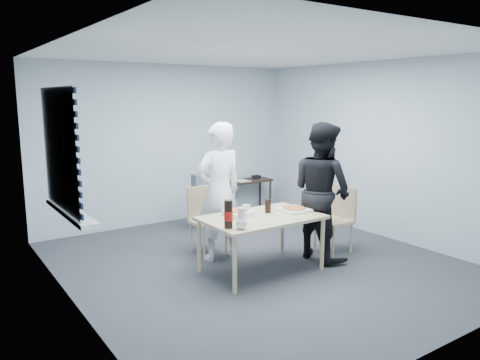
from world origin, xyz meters
TOP-DOWN VIEW (x-y plane):
  - room at (-2.20, 0.40)m, footprint 5.00×5.00m
  - dining_table at (-0.13, -0.24)m, footprint 1.40×0.88m
  - chair_far at (-0.32, 0.76)m, footprint 0.42×0.42m
  - chair_right at (1.18, -0.22)m, footprint 0.42×0.42m
  - person_white at (-0.31, 0.43)m, footprint 0.65×0.42m
  - person_black at (0.80, -0.28)m, footprint 0.47×0.86m
  - side_table at (1.44, 2.28)m, footprint 0.89×0.39m
  - stool at (0.16, 1.70)m, footprint 0.35×0.35m
  - backpack at (0.16, 1.68)m, footprint 0.30×0.22m
  - pizza_box_a at (-0.34, -0.06)m, footprint 0.29×0.29m
  - pizza_box_b at (0.35, -0.27)m, footprint 0.34×0.34m
  - mug_a at (-0.64, -0.55)m, footprint 0.17×0.17m
  - mug_b at (-0.17, 0.02)m, footprint 0.10×0.10m
  - cola_glass at (0.04, -0.14)m, footprint 0.10×0.10m
  - soda_bottle at (-0.73, -0.44)m, footprint 0.10×0.10m
  - plastic_cups at (-0.55, -0.44)m, footprint 0.09×0.09m
  - rubber_band at (0.12, -0.57)m, footprint 0.06×0.06m
  - papers at (1.29, 2.26)m, footprint 0.29×0.35m
  - black_box at (1.66, 2.31)m, footprint 0.16×0.14m

SIDE VIEW (x-z plane):
  - stool at x=0.16m, z-range 0.13..0.61m
  - side_table at x=1.44m, z-range 0.22..0.81m
  - chair_far at x=-0.32m, z-range 0.07..0.96m
  - chair_right at x=1.18m, z-range 0.07..0.96m
  - papers at x=1.29m, z-range 0.59..0.60m
  - dining_table at x=-0.13m, z-range 0.28..0.96m
  - black_box at x=1.66m, z-range 0.59..0.65m
  - rubber_band at x=0.12m, z-range 0.68..0.68m
  - backpack at x=0.16m, z-range 0.47..0.89m
  - pizza_box_b at x=0.35m, z-range 0.68..0.73m
  - pizza_box_a at x=-0.34m, z-range 0.68..0.75m
  - mug_b at x=-0.17m, z-range 0.68..0.77m
  - mug_a at x=-0.64m, z-range 0.68..0.78m
  - cola_glass at x=0.04m, z-range 0.68..0.84m
  - plastic_cups at x=-0.55m, z-range 0.68..0.88m
  - soda_bottle at x=-0.73m, z-range 0.67..0.98m
  - person_white at x=-0.31m, z-range 0.00..1.77m
  - person_black at x=0.80m, z-range 0.00..1.77m
  - room at x=-2.20m, z-range -1.06..3.94m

